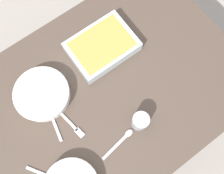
{
  "coord_description": "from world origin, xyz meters",
  "views": [
    {
      "loc": [
        -0.2,
        -0.27,
        1.87
      ],
      "look_at": [
        0.0,
        0.0,
        0.74
      ],
      "focal_mm": 41.71,
      "sensor_mm": 36.0,
      "label": 1
    }
  ],
  "objects_px": {
    "stew_bowl": "(42,94)",
    "drink_cup": "(141,121)",
    "baking_dish": "(102,46)",
    "fork_on_table": "(71,124)",
    "spoon_by_stew": "(52,118)",
    "spoon_spare": "(122,140)"
  },
  "relations": [
    {
      "from": "stew_bowl",
      "to": "spoon_spare",
      "type": "distance_m",
      "value": 0.4
    },
    {
      "from": "stew_bowl",
      "to": "baking_dish",
      "type": "height_order",
      "value": "baking_dish"
    },
    {
      "from": "fork_on_table",
      "to": "stew_bowl",
      "type": "bearing_deg",
      "value": 99.06
    },
    {
      "from": "spoon_by_stew",
      "to": "stew_bowl",
      "type": "bearing_deg",
      "value": 78.01
    },
    {
      "from": "stew_bowl",
      "to": "drink_cup",
      "type": "bearing_deg",
      "value": -51.67
    },
    {
      "from": "stew_bowl",
      "to": "drink_cup",
      "type": "height_order",
      "value": "drink_cup"
    },
    {
      "from": "baking_dish",
      "to": "spoon_by_stew",
      "type": "distance_m",
      "value": 0.39
    },
    {
      "from": "baking_dish",
      "to": "drink_cup",
      "type": "xyz_separation_m",
      "value": [
        -0.07,
        -0.38,
        0.0
      ]
    },
    {
      "from": "stew_bowl",
      "to": "drink_cup",
      "type": "relative_size",
      "value": 2.9
    },
    {
      "from": "fork_on_table",
      "to": "spoon_by_stew",
      "type": "bearing_deg",
      "value": 124.76
    },
    {
      "from": "stew_bowl",
      "to": "spoon_spare",
      "type": "relative_size",
      "value": 1.4
    },
    {
      "from": "stew_bowl",
      "to": "fork_on_table",
      "type": "height_order",
      "value": "stew_bowl"
    },
    {
      "from": "spoon_spare",
      "to": "fork_on_table",
      "type": "relative_size",
      "value": 0.99
    },
    {
      "from": "stew_bowl",
      "to": "spoon_by_stew",
      "type": "distance_m",
      "value": 0.11
    },
    {
      "from": "baking_dish",
      "to": "drink_cup",
      "type": "bearing_deg",
      "value": -100.36
    },
    {
      "from": "baking_dish",
      "to": "fork_on_table",
      "type": "bearing_deg",
      "value": -146.45
    },
    {
      "from": "stew_bowl",
      "to": "fork_on_table",
      "type": "xyz_separation_m",
      "value": [
        0.03,
        -0.18,
        -0.03
      ]
    },
    {
      "from": "stew_bowl",
      "to": "drink_cup",
      "type": "distance_m",
      "value": 0.45
    },
    {
      "from": "stew_bowl",
      "to": "fork_on_table",
      "type": "bearing_deg",
      "value": -80.94
    },
    {
      "from": "baking_dish",
      "to": "drink_cup",
      "type": "distance_m",
      "value": 0.39
    },
    {
      "from": "baking_dish",
      "to": "drink_cup",
      "type": "height_order",
      "value": "drink_cup"
    },
    {
      "from": "spoon_spare",
      "to": "fork_on_table",
      "type": "xyz_separation_m",
      "value": [
        -0.14,
        0.18,
        -0.0
      ]
    }
  ]
}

